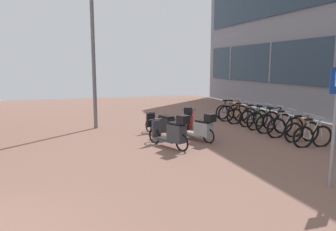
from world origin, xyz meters
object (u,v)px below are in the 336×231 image
object	(u,v)px
bicycle_rack_04	(263,121)
parking_sign	(336,114)
bicycle_rack_06	(242,116)
scooter_extra	(173,132)
scooter_mid	(163,125)
bicycle_rack_00	(312,136)
bicycle_rack_03	(274,123)
lamp_post	(93,48)
scooter_near	(199,128)
bicycle_rack_08	(228,111)
bicycle_rack_02	(285,127)
scooter_far	(188,120)
bicycle_rack_01	(302,131)
bicycle_rack_05	(254,118)
bicycle_rack_07	(234,113)

from	to	relation	value
bicycle_rack_04	parking_sign	distance (m)	5.77
bicycle_rack_06	scooter_extra	xyz separation A→B (m)	(-3.97, -2.82, 0.13)
scooter_mid	scooter_extra	size ratio (longest dim) A/B	1.10
bicycle_rack_00	bicycle_rack_03	world-z (taller)	bicycle_rack_03
bicycle_rack_04	scooter_extra	size ratio (longest dim) A/B	0.87
scooter_mid	scooter_extra	xyz separation A→B (m)	(-0.18, -1.58, 0.07)
scooter_mid	lamp_post	bearing A→B (deg)	132.72
bicycle_rack_00	bicycle_rack_03	xyz separation A→B (m)	(0.13, 1.99, 0.03)
bicycle_rack_03	bicycle_rack_04	distance (m)	0.66
bicycle_rack_06	scooter_extra	bearing A→B (deg)	-144.54
scooter_near	bicycle_rack_08	bearing A→B (deg)	50.13
scooter_mid	bicycle_rack_02	bearing A→B (deg)	-20.18
scooter_far	lamp_post	size ratio (longest dim) A/B	0.30
bicycle_rack_00	scooter_near	size ratio (longest dim) A/B	0.79
scooter_mid	parking_sign	distance (m)	5.77
scooter_near	bicycle_rack_00	bearing A→B (deg)	-31.92
bicycle_rack_01	bicycle_rack_02	bearing A→B (deg)	99.54
bicycle_rack_05	scooter_extra	distance (m)	4.63
bicycle_rack_05	scooter_far	distance (m)	2.83
bicycle_rack_04	bicycle_rack_05	size ratio (longest dim) A/B	1.07
lamp_post	bicycle_rack_08	bearing A→B (deg)	3.76
bicycle_rack_06	lamp_post	distance (m)	6.46
bicycle_rack_04	bicycle_rack_06	world-z (taller)	bicycle_rack_04
scooter_far	bicycle_rack_08	bearing A→B (deg)	37.69
bicycle_rack_00	scooter_extra	distance (m)	4.11
scooter_near	bicycle_rack_05	bearing A→B (deg)	27.44
bicycle_rack_03	bicycle_rack_06	bearing A→B (deg)	93.05
scooter_mid	lamp_post	world-z (taller)	lamp_post
bicycle_rack_06	lamp_post	world-z (taller)	lamp_post
scooter_mid	scooter_far	distance (m)	1.17
bicycle_rack_05	scooter_mid	distance (m)	3.95
bicycle_rack_01	parking_sign	size ratio (longest dim) A/B	0.55
bicycle_rack_05	bicycle_rack_07	bearing A→B (deg)	95.98
bicycle_rack_02	lamp_post	distance (m)	7.37
bicycle_rack_08	scooter_mid	world-z (taller)	bicycle_rack_08
bicycle_rack_05	bicycle_rack_06	size ratio (longest dim) A/B	0.97
bicycle_rack_02	bicycle_rack_04	world-z (taller)	bicycle_rack_04
bicycle_rack_07	bicycle_rack_08	bearing A→B (deg)	80.50
bicycle_rack_02	scooter_mid	size ratio (longest dim) A/B	0.77
parking_sign	scooter_far	bearing A→B (deg)	97.37
bicycle_rack_01	scooter_mid	distance (m)	4.46
bicycle_rack_03	scooter_near	distance (m)	2.98
bicycle_rack_05	bicycle_rack_04	bearing A→B (deg)	-91.76
bicycle_rack_08	parking_sign	world-z (taller)	parking_sign
bicycle_rack_03	bicycle_rack_04	bearing A→B (deg)	90.20
bicycle_rack_02	scooter_extra	xyz separation A→B (m)	(-4.02, -0.17, 0.12)
bicycle_rack_08	lamp_post	distance (m)	6.50
bicycle_rack_07	parking_sign	world-z (taller)	parking_sign
bicycle_rack_02	bicycle_rack_08	world-z (taller)	bicycle_rack_02
bicycle_rack_06	lamp_post	size ratio (longest dim) A/B	0.25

